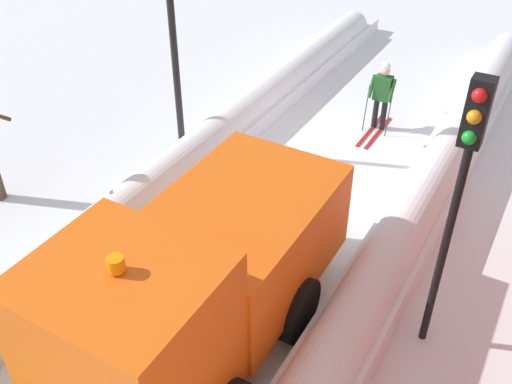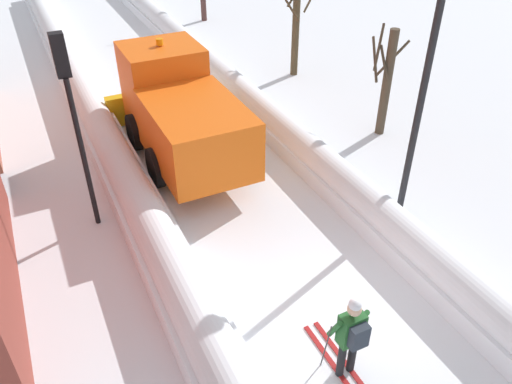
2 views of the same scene
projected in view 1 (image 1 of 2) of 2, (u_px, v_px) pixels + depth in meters
The scene contains 3 objects.
plow_truck at pixel (195, 286), 8.32m from camera, with size 3.20×5.98×3.12m.
skier at pixel (382, 93), 14.46m from camera, with size 0.62×1.80×1.81m.
traffic_light_pole at pixel (461, 176), 7.51m from camera, with size 0.28×0.42×4.60m.
Camera 1 is at (-4.27, 11.69, 7.43)m, focal length 40.81 mm.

